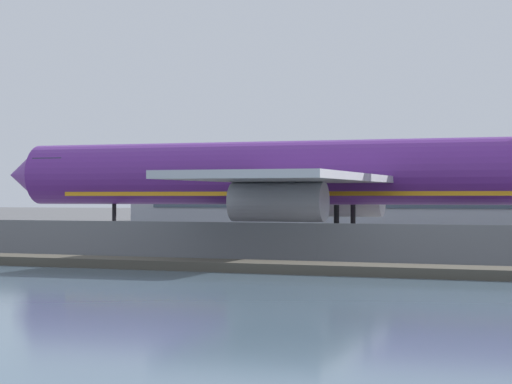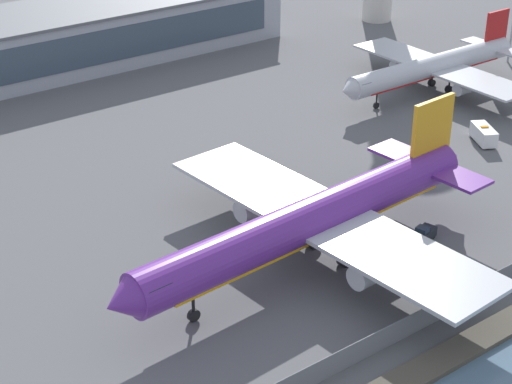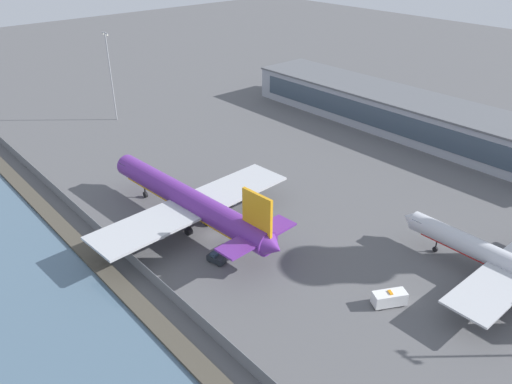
{
  "view_description": "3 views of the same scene",
  "coord_description": "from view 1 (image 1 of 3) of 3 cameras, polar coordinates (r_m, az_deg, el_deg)",
  "views": [
    {
      "loc": [
        17.96,
        -68.0,
        3.81
      ],
      "look_at": [
        -10.04,
        -0.69,
        4.21
      ],
      "focal_mm": 70.0,
      "sensor_mm": 36.0,
      "label": 1
    },
    {
      "loc": [
        -56.7,
        -58.89,
        48.68
      ],
      "look_at": [
        -6.32,
        7.96,
        5.1
      ],
      "focal_mm": 60.0,
      "sensor_mm": 36.0,
      "label": 2
    },
    {
      "loc": [
        64.95,
        -45.89,
        51.97
      ],
      "look_at": [
        0.1,
        10.92,
        5.36
      ],
      "focal_mm": 35.0,
      "sensor_mm": 36.0,
      "label": 3
    }
  ],
  "objects": [
    {
      "name": "ground_plane",
      "position": [
        70.44,
        7.79,
        -3.41
      ],
      "size": [
        500.0,
        500.0,
        0.0
      ],
      "primitive_type": "plane",
      "color": "#565659"
    },
    {
      "name": "shoreline_seawall",
      "position": [
        50.91,
        1.88,
        -4.32
      ],
      "size": [
        320.0,
        3.0,
        0.5
      ],
      "color": "#474238",
      "rests_on": "ground"
    },
    {
      "name": "perimeter_fence",
      "position": [
        55.08,
        3.53,
        -3.03
      ],
      "size": [
        280.0,
        0.1,
        2.39
      ],
      "color": "slate",
      "rests_on": "ground"
    },
    {
      "name": "cargo_jet_purple",
      "position": [
        71.01,
        3.31,
        0.96
      ],
      "size": [
        48.71,
        41.85,
        14.12
      ],
      "color": "#602889",
      "rests_on": "ground"
    },
    {
      "name": "baggage_tug",
      "position": [
        64.25,
        13.16,
        -2.99
      ],
      "size": [
        3.48,
        2.29,
        1.8
      ],
      "color": "#1E2328",
      "rests_on": "ground"
    },
    {
      "name": "terminal_building",
      "position": [
        143.71,
        12.22,
        0.13
      ],
      "size": [
        100.12,
        18.92,
        9.81
      ],
      "color": "#9EA3AD",
      "rests_on": "ground"
    }
  ]
}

